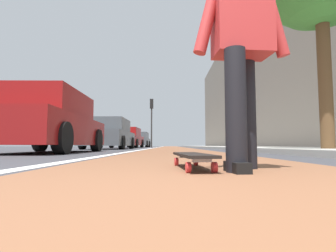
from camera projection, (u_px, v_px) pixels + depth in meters
The scene contains 12 objects.
ground_plane at pixel (175, 150), 10.53m from camera, with size 80.00×80.00×0.00m, color #38383D.
bike_lane_paint at pixel (172, 147), 24.49m from camera, with size 56.00×2.33×0.00m, color brown.
lane_stripe_white at pixel (156, 148), 20.51m from camera, with size 52.00×0.16×0.01m, color silver.
sidewalk_curb at pixel (222, 147), 18.49m from camera, with size 52.00×3.20×0.11m, color #9E9B93.
building_facade at pixel (243, 83), 22.88m from camera, with size 40.00×1.20×11.32m, color slate.
skateboard at pixel (192, 156), 1.95m from camera, with size 0.86×0.28×0.11m.
skater_person at pixel (241, 40), 1.87m from camera, with size 0.48×0.72×1.64m.
parked_car_near at pixel (49, 124), 6.39m from camera, with size 4.18×1.95×1.49m.
parked_car_mid at pixel (110, 135), 12.66m from camera, with size 4.39×1.99×1.46m.
parked_car_far at pixel (128, 138), 19.38m from camera, with size 4.29×2.11×1.48m.
parked_car_end at pixel (139, 140), 26.00m from camera, with size 4.44×2.01×1.49m.
traffic_light at pixel (152, 114), 21.77m from camera, with size 0.33×0.28×4.10m.
Camera 1 is at (-0.57, 0.21, 0.18)m, focal length 27.61 mm.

